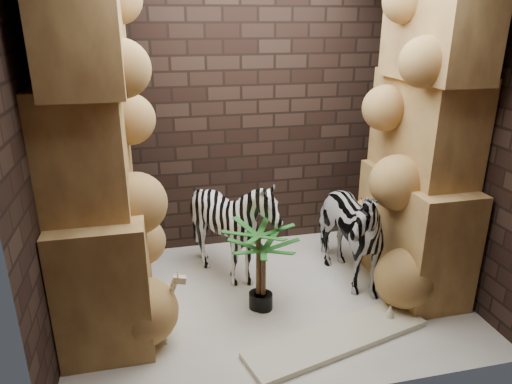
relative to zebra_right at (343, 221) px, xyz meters
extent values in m
plane|color=silver|center=(-0.77, -0.17, -0.65)|extent=(3.50, 3.50, 0.00)
plane|color=#2E2019|center=(-0.77, 1.08, 0.85)|extent=(3.50, 0.00, 3.50)
plane|color=#2E2019|center=(-0.77, -1.42, 0.85)|extent=(3.50, 0.00, 3.50)
plane|color=#2E2019|center=(-2.52, -0.17, 0.85)|extent=(0.00, 3.00, 3.00)
plane|color=#2E2019|center=(0.98, -0.17, 0.85)|extent=(0.00, 3.00, 3.00)
imported|color=white|center=(0.00, 0.00, 0.00)|extent=(0.73, 1.16, 1.30)
imported|color=white|center=(-1.03, 0.25, -0.13)|extent=(1.14, 1.31, 1.03)
cube|color=beige|center=(-0.38, -0.89, -0.62)|extent=(1.64, 0.78, 0.05)
camera|label=1|loc=(-1.73, -3.81, 1.81)|focal=32.83mm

